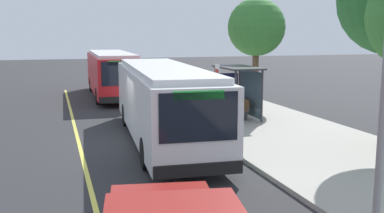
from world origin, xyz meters
The scene contains 9 objects.
ground_plane centered at (0.00, 0.00, 0.00)m, with size 120.00×120.00×0.00m, color #2B2B2D.
sidewalk_curb centered at (0.00, 6.00, 0.07)m, with size 44.00×6.40×0.15m, color #A8A399.
lane_stripe_center centered at (0.00, -2.20, 0.00)m, with size 36.00×0.14×0.01m, color #E0D64C.
transit_bus_main centered at (-0.06, 1.01, 1.62)m, with size 11.44×3.30×2.95m.
transit_bus_second centered at (-13.44, 0.71, 1.62)m, with size 10.63×2.82×2.95m.
bus_shelter centered at (-3.18, 5.53, 1.92)m, with size 2.90×1.60×2.48m.
waiting_bench centered at (-3.10, 5.49, 0.63)m, with size 1.60×0.48×0.95m.
route_sign_post centered at (-0.75, 3.50, 1.96)m, with size 0.44×0.08×2.80m.
street_tree_downstreet centered at (-6.61, 7.97, 4.50)m, with size 3.23×3.23×5.99m.
Camera 1 is at (16.74, -3.03, 4.19)m, focal length 42.16 mm.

